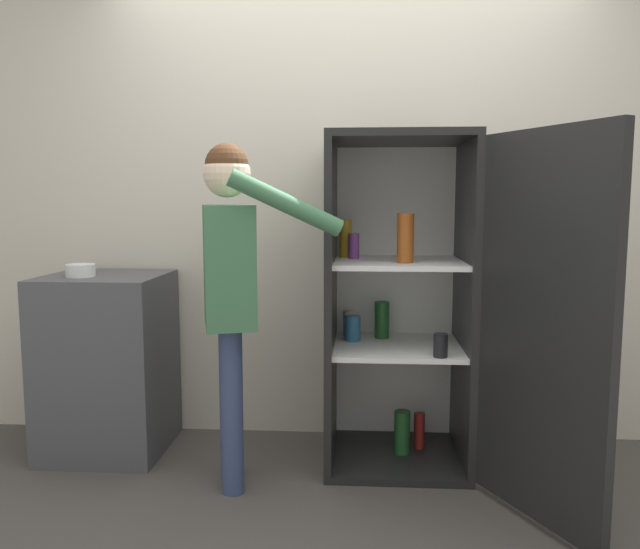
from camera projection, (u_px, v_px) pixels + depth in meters
The scene contains 6 objects.
ground_plane at pixel (344, 517), 2.59m from camera, with size 12.00×12.00×0.00m, color #4C4742.
wall_back at pixel (350, 206), 3.41m from camera, with size 7.00×0.06×2.55m.
refrigerator at pixel (423, 306), 2.98m from camera, with size 1.06×1.25×1.62m.
person at pixel (231, 270), 2.77m from camera, with size 0.67×0.49×1.56m.
counter at pixel (108, 363), 3.25m from camera, with size 0.60×0.58×0.93m.
bowl at pixel (80, 270), 3.11m from camera, with size 0.14×0.14×0.06m.
Camera 1 is at (0.07, -2.45, 1.31)m, focal length 35.00 mm.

